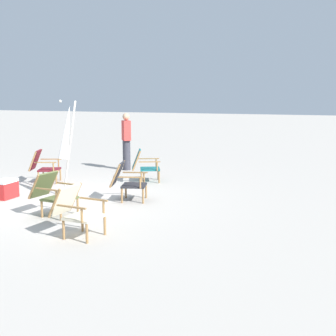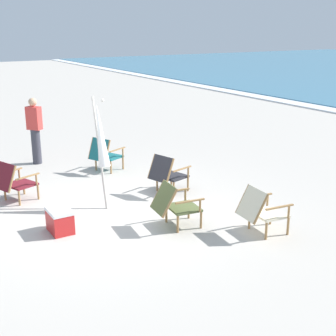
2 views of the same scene
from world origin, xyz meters
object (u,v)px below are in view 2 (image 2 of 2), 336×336
beach_chair_front_right (13,181)px  person_near_chairs (35,130)px  cooler_box (60,220)px  beach_chair_mid_center (105,154)px  beach_chair_front_left (175,204)px  beach_chair_far_center (261,209)px  umbrella_furled_white (101,136)px  beach_chair_back_left (167,173)px

beach_chair_front_right → person_near_chairs: size_ratio=0.53×
person_near_chairs → cooler_box: 4.34m
beach_chair_front_right → cooler_box: size_ratio=1.75×
beach_chair_mid_center → cooler_box: (2.73, -2.02, -0.23)m
beach_chair_front_left → beach_chair_mid_center: size_ratio=0.95×
beach_chair_far_center → umbrella_furled_white: (-2.49, -1.69, 0.92)m
beach_chair_far_center → beach_chair_front_right: bearing=-139.1°
umbrella_furled_white → person_near_chairs: 3.53m
person_near_chairs → beach_chair_front_left: bearing=9.9°
person_near_chairs → cooler_box: person_near_chairs is taller
beach_chair_mid_center → cooler_box: beach_chair_mid_center is taller
beach_chair_back_left → beach_chair_far_center: bearing=6.7°
beach_chair_back_left → beach_chair_front_right: 3.00m
beach_chair_front_right → umbrella_furled_white: (1.06, 1.39, 0.92)m
beach_chair_back_left → person_near_chairs: person_near_chairs is taller
person_near_chairs → beach_chair_front_right: bearing=-25.3°
beach_chair_back_left → umbrella_furled_white: bearing=-91.0°
cooler_box → person_near_chairs: bearing=168.6°
beach_chair_front_right → person_near_chairs: bearing=154.7°
beach_chair_front_left → umbrella_furled_white: (-1.54, -0.63, 0.93)m
beach_chair_far_center → beach_chair_mid_center: bearing=-170.4°
umbrella_furled_white → cooler_box: (0.72, -1.09, -1.15)m
beach_chair_front_left → beach_chair_front_right: (-2.60, -2.02, 0.01)m
beach_chair_far_center → beach_chair_front_right: beach_chair_front_right is taller
beach_chair_back_left → beach_chair_front_left: 1.70m
beach_chair_front_left → cooler_box: (-0.81, -1.72, -0.22)m
beach_chair_far_center → cooler_box: beach_chair_far_center is taller
beach_chair_front_right → umbrella_furled_white: bearing=52.5°
beach_chair_back_left → umbrella_furled_white: size_ratio=0.41×
beach_chair_front_left → beach_chair_mid_center: beach_chair_mid_center is taller
beach_chair_mid_center → beach_chair_front_right: 2.50m
beach_chair_front_left → umbrella_furled_white: umbrella_furled_white is taller
beach_chair_back_left → beach_chair_front_left: beach_chair_back_left is taller
beach_chair_far_center → cooler_box: bearing=-122.4°
beach_chair_front_left → beach_chair_front_right: bearing=-142.2°
beach_chair_back_left → beach_chair_mid_center: 2.08m
beach_chair_back_left → person_near_chairs: (-3.51, -1.65, 0.41)m
cooler_box → beach_chair_front_left: bearing=64.7°
beach_chair_back_left → beach_chair_front_right: size_ratio=0.98×
beach_chair_back_left → beach_chair_mid_center: size_ratio=0.97×
beach_chair_front_right → umbrella_furled_white: 1.97m
cooler_box → beach_chair_mid_center: bearing=143.5°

